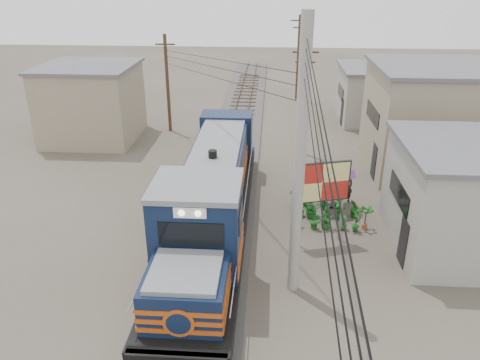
# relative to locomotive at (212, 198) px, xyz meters

# --- Properties ---
(ground) EXTENTS (120.00, 120.00, 0.00)m
(ground) POSITION_rel_locomotive_xyz_m (0.00, -3.24, -1.83)
(ground) COLOR #473F35
(ground) RESTS_ON ground
(ballast) EXTENTS (3.60, 70.00, 0.16)m
(ballast) POSITION_rel_locomotive_xyz_m (0.00, 6.76, -1.75)
(ballast) COLOR #595651
(ballast) RESTS_ON ground
(track) EXTENTS (1.15, 70.00, 0.12)m
(track) POSITION_rel_locomotive_xyz_m (0.00, 6.76, -1.57)
(track) COLOR #51331E
(track) RESTS_ON ground
(locomotive) EXTENTS (3.14, 17.12, 4.24)m
(locomotive) POSITION_rel_locomotive_xyz_m (0.00, 0.00, 0.00)
(locomotive) COLOR black
(locomotive) RESTS_ON ground
(utility_pole_main) EXTENTS (0.40, 0.40, 10.00)m
(utility_pole_main) POSITION_rel_locomotive_xyz_m (3.50, -3.74, 3.17)
(utility_pole_main) COLOR #9E9B93
(utility_pole_main) RESTS_ON ground
(wooden_pole_mid) EXTENTS (1.60, 0.24, 7.00)m
(wooden_pole_mid) POSITION_rel_locomotive_xyz_m (4.50, 10.76, 1.85)
(wooden_pole_mid) COLOR #4C3826
(wooden_pole_mid) RESTS_ON ground
(wooden_pole_far) EXTENTS (1.60, 0.24, 7.50)m
(wooden_pole_far) POSITION_rel_locomotive_xyz_m (4.80, 24.76, 2.10)
(wooden_pole_far) COLOR #4C3826
(wooden_pole_far) RESTS_ON ground
(wooden_pole_left) EXTENTS (1.60, 0.24, 7.00)m
(wooden_pole_left) POSITION_rel_locomotive_xyz_m (-5.00, 14.76, 1.85)
(wooden_pole_left) COLOR #4C3826
(wooden_pole_left) RESTS_ON ground
(power_lines) EXTENTS (9.65, 19.00, 3.30)m
(power_lines) POSITION_rel_locomotive_xyz_m (-0.14, 5.25, 5.73)
(power_lines) COLOR black
(power_lines) RESTS_ON ground
(shophouse_mid) EXTENTS (8.40, 7.35, 6.20)m
(shophouse_mid) POSITION_rel_locomotive_xyz_m (12.50, 8.76, 1.28)
(shophouse_mid) COLOR gray
(shophouse_mid) RESTS_ON ground
(shophouse_back) EXTENTS (6.30, 6.30, 4.20)m
(shophouse_back) POSITION_rel_locomotive_xyz_m (11.00, 18.76, 0.28)
(shophouse_back) COLOR gray
(shophouse_back) RESTS_ON ground
(shophouse_left) EXTENTS (6.30, 6.30, 5.20)m
(shophouse_left) POSITION_rel_locomotive_xyz_m (-10.00, 12.76, 0.78)
(shophouse_left) COLOR gray
(shophouse_left) RESTS_ON ground
(billboard) EXTENTS (2.41, 0.79, 3.82)m
(billboard) POSITION_rel_locomotive_xyz_m (4.71, -0.34, 0.99)
(billboard) COLOR #99999E
(billboard) RESTS_ON ground
(market_umbrella) EXTENTS (2.77, 2.77, 2.42)m
(market_umbrella) POSITION_rel_locomotive_xyz_m (5.72, 3.11, 0.30)
(market_umbrella) COLOR black
(market_umbrella) RESTS_ON ground
(vendor) EXTENTS (0.77, 0.62, 1.84)m
(vendor) POSITION_rel_locomotive_xyz_m (6.48, 3.69, -0.91)
(vendor) COLOR black
(vendor) RESTS_ON ground
(plant_nursery) EXTENTS (3.49, 3.11, 1.13)m
(plant_nursery) POSITION_rel_locomotive_xyz_m (5.03, 2.02, -1.36)
(plant_nursery) COLOR #1B601D
(plant_nursery) RESTS_ON ground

